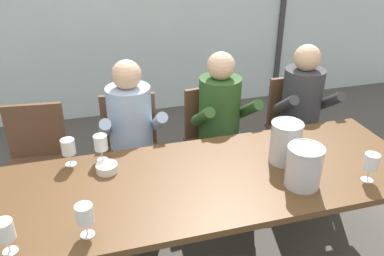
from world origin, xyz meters
The scene contains 18 objects.
ground centered at (0.00, 1.00, 0.00)m, with size 14.00×14.00×0.00m, color #4C4742.
window_glass_panel centered at (0.00, 2.59, 1.30)m, with size 7.78×0.03×2.60m, color silver.
dining_table centered at (0.00, 0.00, 0.66)m, with size 2.58×0.90×0.72m.
chair_near_curtain centered at (-1.03, 0.86, 0.53)m, with size 0.49×0.49×0.90m.
chair_left_of_center centered at (-0.35, 0.86, 0.53)m, with size 0.48×0.48×0.90m.
chair_center centered at (0.33, 0.84, 0.53)m, with size 0.49×0.49×0.90m.
chair_right_of_center centered at (1.06, 0.86, 0.53)m, with size 0.44×0.44×0.90m.
person_pale_blue_shirt centered at (-0.34, 0.72, 0.70)m, with size 0.46×0.61×1.22m.
person_olive_shirt centered at (0.36, 0.72, 0.70)m, with size 0.48×0.63×1.22m.
person_charcoal_jacket centered at (1.05, 0.72, 0.70)m, with size 0.49×0.63×1.22m.
ice_bucket_primary centered at (0.49, -0.21, 0.85)m, with size 0.21×0.21×0.25m.
ice_bucket_secondary centered at (0.51, 0.04, 0.86)m, with size 0.20×0.20×0.27m.
tasting_bowl centered at (-0.56, 0.22, 0.75)m, with size 0.13×0.13×0.05m, color silver.
wine_glass_by_left_taster centered at (-0.58, 0.36, 0.85)m, with size 0.08×0.08×0.17m.
wine_glass_near_bucket centered at (-0.77, 0.36, 0.85)m, with size 0.08×0.08×0.17m.
wine_glass_center_pour centered at (-1.05, -0.32, 0.84)m, with size 0.08×0.08×0.17m.
wine_glass_by_right_taster centered at (-0.70, -0.30, 0.84)m, with size 0.08×0.08×0.17m.
wine_glass_spare_empty centered at (0.87, -0.28, 0.84)m, with size 0.08×0.08×0.17m.
Camera 1 is at (-0.62, -1.85, 2.06)m, focal length 37.53 mm.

